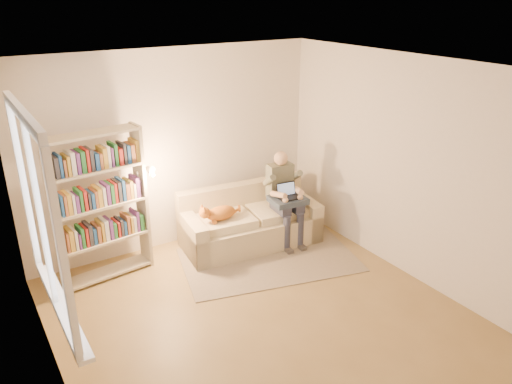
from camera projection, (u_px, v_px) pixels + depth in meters
floor at (269, 324)px, 5.19m from camera, size 4.50×4.50×0.00m
ceiling at (272, 71)px, 4.21m from camera, size 4.00×4.50×0.02m
wall_left at (48, 270)px, 3.72m from camera, size 0.02×4.50×2.60m
wall_right at (416, 172)px, 5.69m from camera, size 0.02×4.50×2.60m
wall_back at (174, 150)px, 6.46m from camera, size 4.00×0.02×2.60m
wall_front at (482, 344)px, 2.94m from camera, size 4.00×0.02×2.60m
window at (48, 248)px, 3.87m from camera, size 0.12×1.52×1.69m
sofa at (249, 224)px, 6.77m from camera, size 1.90×1.03×0.77m
person at (284, 193)px, 6.67m from camera, size 0.39×0.58×1.26m
cat at (222, 212)px, 6.38m from camera, size 0.63×0.26×0.22m
blanket at (283, 201)px, 6.57m from camera, size 0.50×0.42×0.08m
laptop at (283, 194)px, 6.55m from camera, size 0.30×0.25×0.24m
bookshelf at (100, 200)px, 5.72m from camera, size 1.22×0.39×1.81m
rug at (269, 260)px, 6.42m from camera, size 2.44×1.79×0.01m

